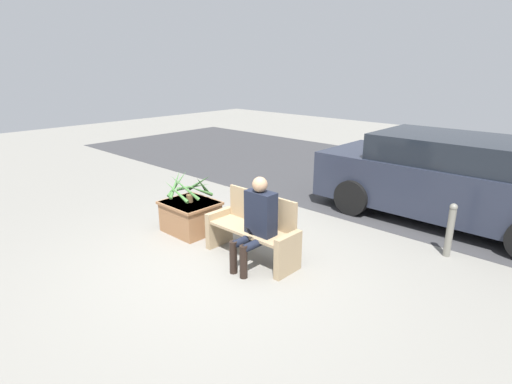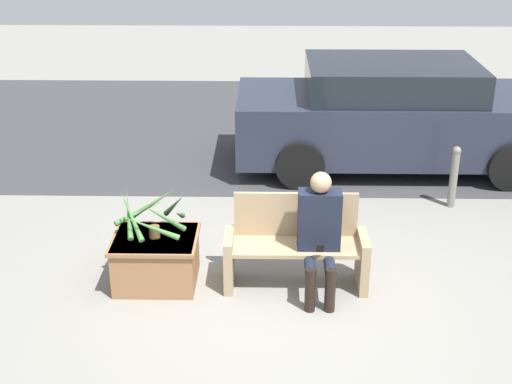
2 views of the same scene
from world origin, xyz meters
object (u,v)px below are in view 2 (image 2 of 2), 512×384
at_px(potted_plant, 153,215).
at_px(bollard_post, 454,175).
at_px(bench, 296,246).
at_px(planter_box, 156,258).
at_px(parked_car, 396,115).
at_px(person_seated, 320,229).

relative_size(potted_plant, bollard_post, 0.96).
bearing_deg(bench, planter_box, -179.12).
xyz_separation_m(bench, bollard_post, (2.04, 1.93, 0.00)).
bearing_deg(bollard_post, bench, -136.56).
bearing_deg(parked_car, bollard_post, -70.48).
relative_size(planter_box, parked_car, 0.19).
relative_size(potted_plant, parked_car, 0.17).
distance_m(bench, bollard_post, 2.81).
bearing_deg(bollard_post, planter_box, -150.53).
xyz_separation_m(parked_car, bollard_post, (0.52, -1.46, -0.33)).
height_order(planter_box, bollard_post, bollard_post).
height_order(bench, parked_car, parked_car).
distance_m(bench, parked_car, 3.73).
height_order(person_seated, potted_plant, person_seated).
bearing_deg(parked_car, person_seated, -110.09).
distance_m(bench, planter_box, 1.42).
height_order(person_seated, planter_box, person_seated).
relative_size(bench, bollard_post, 1.78).
bearing_deg(potted_plant, parked_car, 49.27).
height_order(bench, potted_plant, potted_plant).
distance_m(planter_box, parked_car, 4.53).
bearing_deg(planter_box, person_seated, -5.25).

